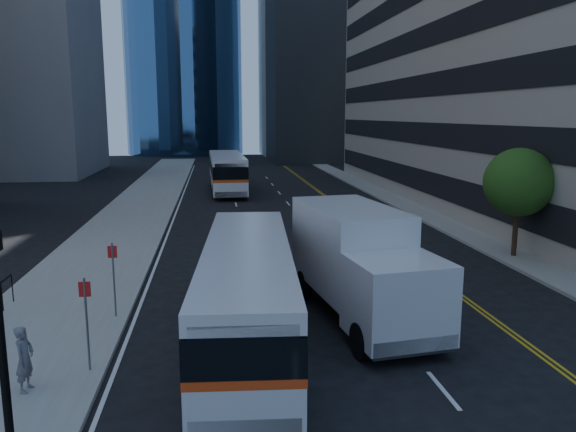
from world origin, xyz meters
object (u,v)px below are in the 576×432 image
Objects in this scene: lamp_post at (1,337)px; box_truck at (361,263)px; bus_rear at (227,171)px; pedestrian at (25,359)px; street_tree at (519,182)px; bus_front at (248,290)px.

lamp_post is 11.30m from box_truck.
bus_rear reaches higher than pedestrian.
street_tree is 11.67m from box_truck.
street_tree is 21.82m from pedestrian.
bus_front is 0.91× the size of bus_rear.
lamp_post is at bearing -148.40° from box_truck.
street_tree reaches higher than bus_front.
bus_front is (-13.14, -8.29, -2.02)m from street_tree.
pedestrian is at bearing -100.39° from bus_rear.
lamp_post reaches higher than bus_front.
bus_front is 33.83m from bus_rear.
box_truck is (8.70, 7.16, -0.80)m from lamp_post.
lamp_post is (-18.00, -14.00, -0.92)m from street_tree.
street_tree is at bearing -48.78° from pedestrian.
street_tree is at bearing 36.21° from bus_front.
bus_rear is 7.83× the size of pedestrian.
street_tree reaches higher than box_truck.
pedestrian is (-18.67, -10.97, -2.67)m from street_tree.
street_tree reaches higher than pedestrian.
box_truck is (3.70, -32.37, 0.13)m from bus_rear.
pedestrian is (-5.67, -36.50, -0.83)m from bus_rear.
bus_front is 1.47× the size of box_truck.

